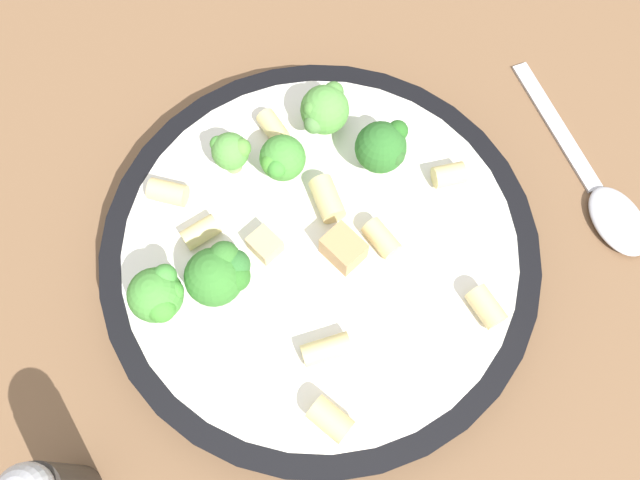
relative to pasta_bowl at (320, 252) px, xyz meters
name	(u,v)px	position (x,y,z in m)	size (l,w,h in m)	color
ground_plane	(320,261)	(0.00, 0.00, -0.02)	(2.00, 2.00, 0.00)	brown
pasta_bowl	(320,252)	(0.00, 0.00, 0.00)	(0.29, 0.29, 0.03)	black
broccoli_floret_0	(231,151)	(-0.06, -0.06, 0.03)	(0.03, 0.03, 0.03)	#84AD60
broccoli_floret_1	(158,295)	(0.04, -0.10, 0.04)	(0.03, 0.03, 0.04)	#84AD60
broccoli_floret_2	(324,110)	(-0.09, 0.01, 0.03)	(0.04, 0.03, 0.04)	#9EC175
broccoli_floret_3	(382,147)	(-0.06, 0.04, 0.04)	(0.03, 0.04, 0.04)	#9EC175
broccoli_floret_4	(281,159)	(-0.05, -0.02, 0.03)	(0.03, 0.03, 0.04)	#84AD60
broccoli_floret_5	(219,274)	(0.02, -0.06, 0.04)	(0.04, 0.04, 0.04)	#93B766
rigatoni_0	(273,127)	(-0.09, -0.03, 0.02)	(0.01, 0.01, 0.02)	#E0C67F
rigatoni_1	(168,192)	(-0.04, -0.10, 0.02)	(0.01, 0.01, 0.02)	#E0C67F
rigatoni_2	(382,238)	(0.00, 0.04, 0.02)	(0.01, 0.01, 0.03)	#E0C67F
rigatoni_3	(328,419)	(0.11, 0.00, 0.02)	(0.02, 0.02, 0.02)	#E0C67F
rigatoni_4	(201,232)	(-0.01, -0.08, 0.02)	(0.01, 0.01, 0.02)	#E0C67F
rigatoni_5	(327,199)	(-0.03, 0.01, 0.02)	(0.02, 0.02, 0.03)	#E0C67F
rigatoni_6	(486,307)	(0.05, 0.10, 0.02)	(0.02, 0.02, 0.03)	#E0C67F
rigatoni_7	(318,350)	(0.07, 0.00, 0.02)	(0.01, 0.01, 0.03)	#E0C67F
rigatoni_8	(449,175)	(-0.04, 0.09, 0.02)	(0.02, 0.02, 0.02)	#E0C67F
chicken_chunk_0	(343,249)	(0.01, 0.01, 0.02)	(0.03, 0.02, 0.02)	tan
chicken_chunk_1	(265,241)	(0.00, -0.04, 0.02)	(0.02, 0.02, 0.01)	tan
spoon	(601,194)	(-0.04, 0.21, -0.01)	(0.17, 0.08, 0.01)	silver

